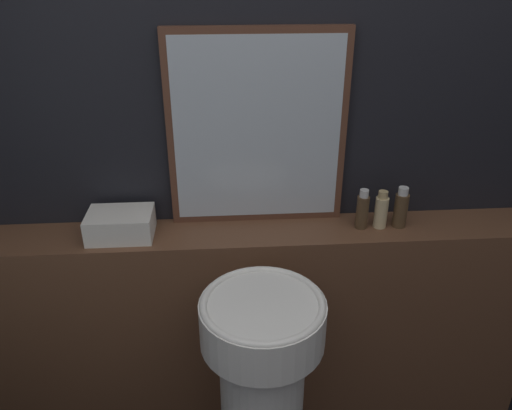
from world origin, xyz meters
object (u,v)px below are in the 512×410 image
object	(u,v)px
lotion_bottle	(401,209)
shampoo_bottle	(362,210)
mirror	(257,131)
towel_stack	(121,224)
conditioner_bottle	(381,211)
pedestal_sink	(262,393)

from	to	relation	value
lotion_bottle	shampoo_bottle	bearing A→B (deg)	180.00
shampoo_bottle	lotion_bottle	xyz separation A→B (m)	(0.15, 0.00, 0.00)
shampoo_bottle	mirror	bearing A→B (deg)	166.01
towel_stack	shampoo_bottle	world-z (taller)	shampoo_bottle
mirror	towel_stack	distance (m)	0.61
shampoo_bottle	conditioner_bottle	size ratio (longest dim) A/B	1.06
conditioner_bottle	towel_stack	bearing A→B (deg)	180.00
pedestal_sink	lotion_bottle	size ratio (longest dim) A/B	5.62
pedestal_sink	towel_stack	distance (m)	0.78
towel_stack	conditioner_bottle	world-z (taller)	conditioner_bottle
shampoo_bottle	conditioner_bottle	distance (m)	0.07
pedestal_sink	mirror	size ratio (longest dim) A/B	1.26
pedestal_sink	conditioner_bottle	distance (m)	0.79
pedestal_sink	shampoo_bottle	distance (m)	0.75
pedestal_sink	conditioner_bottle	size ratio (longest dim) A/B	6.13
mirror	conditioner_bottle	xyz separation A→B (m)	(0.46, -0.10, -0.29)
conditioner_bottle	lotion_bottle	bearing A→B (deg)	0.00
pedestal_sink	mirror	distance (m)	0.92
towel_stack	lotion_bottle	distance (m)	1.05
mirror	towel_stack	xyz separation A→B (m)	(-0.51, -0.10, -0.31)
pedestal_sink	towel_stack	world-z (taller)	towel_stack
mirror	shampoo_bottle	world-z (taller)	mirror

